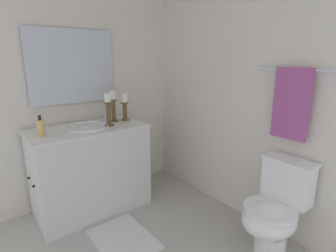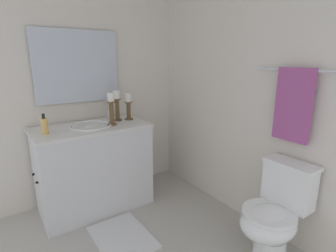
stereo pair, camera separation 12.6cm
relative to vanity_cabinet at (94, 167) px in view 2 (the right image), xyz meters
name	(u,v)px [view 2 (the right image)]	position (x,y,z in m)	size (l,w,h in m)	color
wall_back	(247,90)	(0.91, 1.15, 0.79)	(2.46, 0.04, 2.45)	silver
wall_left	(77,86)	(-0.33, -0.01, 0.79)	(0.04, 2.33, 2.45)	silver
vanity_cabinet	(94,167)	(0.00, 0.00, 0.00)	(0.58, 1.10, 0.87)	silver
sink_basin	(91,130)	(0.00, 0.00, 0.39)	(0.40, 0.40, 0.24)	white
mirror	(78,67)	(-0.28, 0.00, 0.99)	(0.02, 0.84, 0.71)	silver
candle_holder_tall	(128,106)	(-0.04, 0.43, 0.58)	(0.09, 0.09, 0.28)	brown
candle_holder_short	(117,105)	(-0.07, 0.31, 0.60)	(0.09, 0.09, 0.32)	brown
candle_holder_mid	(111,108)	(0.08, 0.19, 0.60)	(0.09, 0.09, 0.32)	brown
soap_bottle	(44,126)	(0.05, -0.42, 0.51)	(0.06, 0.06, 0.18)	#E5B259
toilet	(274,214)	(1.47, 0.87, -0.07)	(0.39, 0.54, 0.75)	white
towel_bar	(299,70)	(1.40, 1.09, 0.99)	(0.02, 0.02, 0.67)	silver
towel_near_vanity	(293,105)	(1.40, 1.07, 0.73)	(0.28, 0.03, 0.55)	#A54C8C
bath_mat	(122,237)	(0.62, 0.00, -0.43)	(0.60, 0.44, 0.02)	silver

